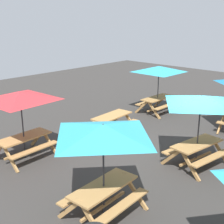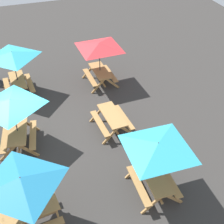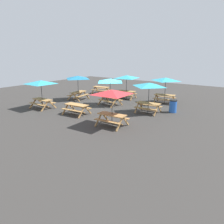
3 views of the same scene
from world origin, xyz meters
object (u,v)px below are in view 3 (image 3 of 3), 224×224
Objects in this scene: picnic_table_0 at (112,95)px; picnic_table_4 at (110,82)px; picnic_table_3 at (41,84)px; picnic_table_7 at (127,78)px; picnic_table_6 at (149,87)px; picnic_table_1 at (76,107)px; picnic_table_8 at (166,81)px; picnic_table_2 at (78,79)px; picnic_table_5 at (101,89)px; trash_bin_blue at (173,106)px.

picnic_table_4 is at bearing 124.90° from picnic_table_0.
picnic_table_3 and picnic_table_7 have the same top height.
picnic_table_1 is at bearing -142.54° from picnic_table_6.
picnic_table_8 is (0.12, 8.00, 0.00)m from picnic_table_0.
picnic_table_1 is 5.59m from picnic_table_6.
picnic_table_7 is (-0.11, 7.07, 1.43)m from picnic_table_1.
picnic_table_2 is 0.83× the size of picnic_table_7.
picnic_table_7 is at bearing 177.06° from picnic_table_8.
picnic_table_5 is (-4.04, 3.77, -1.43)m from picnic_table_4.
picnic_table_2 is 7.71m from picnic_table_6.
picnic_table_6 is 5.48m from picnic_table_7.
picnic_table_2 is at bearing -162.67° from picnic_table_8.
picnic_table_0 is 1.21× the size of picnic_table_2.
picnic_table_6 is (4.09, 3.54, 1.43)m from picnic_table_1.
picnic_table_2 is 1.00× the size of picnic_table_4.
picnic_table_5 is at bearing -3.71° from picnic_table_2.
picnic_table_1 is at bearing -125.12° from picnic_table_8.
picnic_table_8 is 3.55m from trash_bin_blue.
picnic_table_2 is at bearing 91.20° from picnic_table_3.
picnic_table_0 is 1.00× the size of picnic_table_3.
picnic_table_0 is 1.21× the size of picnic_table_6.
picnic_table_7 is 1.20× the size of picnic_table_8.
picnic_table_5 is 9.01m from picnic_table_6.
picnic_table_3 is 8.59m from picnic_table_6.
picnic_table_4 reaches higher than picnic_table_1.
picnic_table_5 is at bearing 162.74° from trash_bin_blue.
picnic_table_2 and picnic_table_8 have the same top height.
picnic_table_1 is 8.45m from picnic_table_8.
picnic_table_0 is 8.00m from picnic_table_8.
picnic_table_0 is 2.88× the size of trash_bin_blue.
picnic_table_3 and picnic_table_6 have the same top height.
picnic_table_3 reaches higher than picnic_table_1.
picnic_table_3 is 2.89× the size of trash_bin_blue.
trash_bin_blue reaches higher than picnic_table_1.
picnic_table_7 is (-3.77, 7.65, 0.00)m from picnic_table_0.
picnic_table_4 is 5.61m from trash_bin_blue.
picnic_table_2 and picnic_table_3 have the same top height.
picnic_table_0 is 1.21× the size of picnic_table_4.
picnic_table_1 is at bearing -70.90° from picnic_table_5.
picnic_table_7 is at bearing 65.59° from picnic_table_3.
picnic_table_3 is (-3.60, -0.30, 1.43)m from picnic_table_1.
picnic_table_4 is (-3.42, 4.47, 0.00)m from picnic_table_0.
picnic_table_0 is at bearing -44.17° from picnic_table_4.
trash_bin_blue is at bearing -29.38° from picnic_table_7.
picnic_table_0 is 8.55m from picnic_table_2.
picnic_table_0 is at bearing -128.05° from picnic_table_2.
picnic_table_3 is 8.09m from picnic_table_5.
picnic_table_4 is 3.86m from picnic_table_6.
picnic_table_2 reaches higher than picnic_table_5.
picnic_table_6 is 2.43m from trash_bin_blue.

